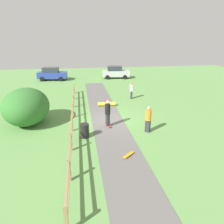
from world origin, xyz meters
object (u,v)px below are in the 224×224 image
Objects in this scene: trash_bin at (85,131)px; parked_car_blue at (52,74)px; bystander_white at (132,90)px; parked_car_silver at (116,72)px; skater_fallen at (106,104)px; bystander_orange at (148,118)px; bush_large at (26,107)px; skateboard_loose at (128,155)px; skater_riding at (108,112)px.

parked_car_blue reaches higher than trash_bin.
bystander_white is 0.39× the size of parked_car_silver.
bystander_white is at bearing 34.54° from skater_fallen.
bystander_orange is at bearing -96.80° from bystander_white.
trash_bin is at bearing -78.12° from parked_car_blue.
bush_large reaches higher than skateboard_loose.
skater_fallen is (2.22, 6.09, -0.25)m from trash_bin.
skater_riding is (1.67, 1.41, 0.65)m from trash_bin.
trash_bin is 3.44m from skateboard_loose.
bush_large is 0.88× the size of parked_car_silver.
bystander_white is (2.90, 2.00, 0.74)m from skater_fallen.
trash_bin is 6.49m from skater_fallen.
parked_car_blue is at bearing 113.02° from bystander_orange.
bystander_orange reaches higher than trash_bin.
skateboard_loose is 11.13m from bystander_white.
bush_large is at bearing 138.83° from skateboard_loose.
bush_large is 4.97m from trash_bin.
parked_car_blue reaches higher than skateboard_loose.
bystander_orange is (2.50, -1.31, -0.10)m from skater_riding.
bystander_orange is at bearing 54.01° from skateboard_loose.
skateboard_loose is at bearing -82.45° from skater_riding.
skater_riding is 0.44× the size of parked_car_blue.
skater_fallen is at bearing 108.02° from bystander_orange.
parked_car_silver is at bearing 78.06° from skater_riding.
skateboard_loose is 0.43× the size of bystander_white.
bush_large is at bearing -119.51° from parked_car_silver.
skater_riding is 1.12× the size of bystander_white.
skater_fallen is (0.55, 4.69, -0.90)m from skater_riding.
parked_car_blue is (-6.34, 22.27, 0.87)m from skateboard_loose.
bush_large is 2.38× the size of skater_fallen.
trash_bin is 0.56× the size of skater_fallen.
bush_large reaches higher than parked_car_blue.
skateboard_loose is (-0.02, -8.71, -0.11)m from skater_fallen.
bystander_white is at bearing 74.72° from skateboard_loose.
skater_riding is 7.53m from bystander_white.
bystander_orange is (4.17, 0.10, 0.55)m from trash_bin.
bush_large is 10.56m from bystander_white.
skater_riding reaches higher than parked_car_silver.
bystander_white is (9.13, 5.28, -0.39)m from bush_large.
bystander_white is at bearing -91.99° from parked_car_silver.
skater_riding is 0.44× the size of parked_car_silver.
bystander_orange is (8.18, -2.71, -0.33)m from bush_large.
skater_riding is 4.18m from skateboard_loose.
skater_fallen is 0.37× the size of parked_car_silver.
skater_fallen is at bearing -145.46° from bystander_white.
bystander_white reaches higher than skateboard_loose.
skateboard_loose is at bearing -125.99° from bystander_orange.
bush_large is at bearing -149.94° from bystander_white.
parked_car_silver is at bearing 74.29° from trash_bin.
skater_riding is at bearing -13.90° from bush_large.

